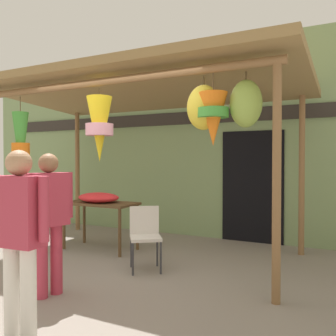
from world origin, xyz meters
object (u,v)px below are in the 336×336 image
display_table (100,208)px  folding_chair (145,232)px  customer_foreground (19,229)px  flower_heap_on_table (99,198)px  vendor_in_orange (49,213)px

display_table → folding_chair: size_ratio=1.45×
customer_foreground → display_table: bearing=114.9°
customer_foreground → flower_heap_on_table: bearing=115.2°
display_table → vendor_in_orange: vendor_in_orange is taller
display_table → vendor_in_orange: 2.05m
flower_heap_on_table → vendor_in_orange: size_ratio=0.47×
display_table → folding_chair: folding_chair is taller
display_table → flower_heap_on_table: bearing=-84.4°
flower_heap_on_table → folding_chair: size_ratio=0.87×
folding_chair → flower_heap_on_table: bearing=155.6°
display_table → folding_chair: 1.35m
flower_heap_on_table → folding_chair: bearing=-24.4°
display_table → vendor_in_orange: bearing=-68.0°
vendor_in_orange → display_table: bearing=112.0°
flower_heap_on_table → customer_foreground: (1.25, -2.65, 0.05)m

